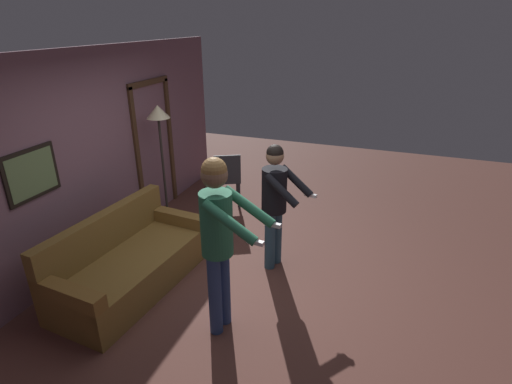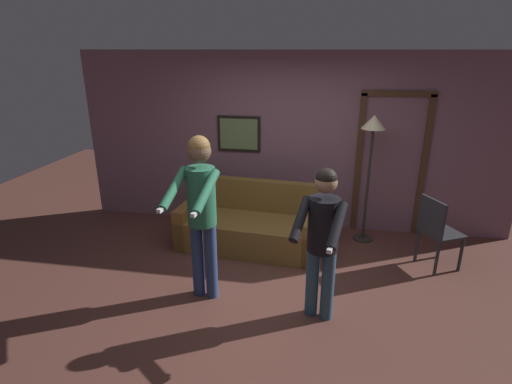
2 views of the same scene
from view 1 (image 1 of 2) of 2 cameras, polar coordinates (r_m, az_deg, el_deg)
The scene contains 7 objects.
ground_plane at distance 4.87m, azimuth -2.43°, elevation -12.87°, with size 12.00×12.00×0.00m, color brown.
back_wall_assembly at distance 5.32m, azimuth -23.31°, elevation 4.19°, with size 6.40×0.10×2.60m.
couch at distance 4.90m, azimuth -17.62°, elevation -9.92°, with size 1.97×1.01×0.87m.
torchiere_lamp at distance 5.86m, azimuth -13.65°, elevation 9.04°, with size 0.33×0.33×1.79m.
person_standing_left at distance 3.67m, azimuth -5.37°, elevation -5.54°, with size 0.49×0.73×1.81m.
person_standing_right at distance 4.74m, azimuth 2.77°, elevation -0.73°, with size 0.53×0.65×1.59m.
dining_chair_distant at distance 6.50m, azimuth -4.12°, elevation 2.15°, with size 0.57×0.57×0.93m.
Camera 1 is at (-3.61, -1.53, 2.89)m, focal length 28.00 mm.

